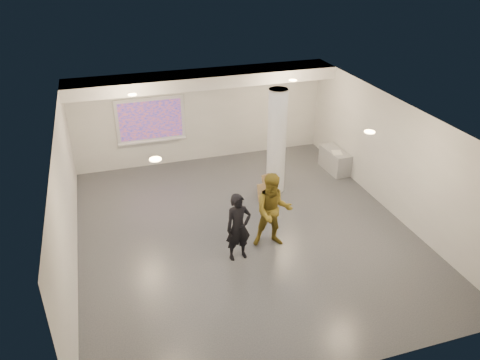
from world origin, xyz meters
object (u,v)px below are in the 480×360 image
object	(u,v)px
projection_screen	(151,120)
credenza	(335,160)
woman	(238,227)
man	(273,211)
column	(277,142)

from	to	relation	value
projection_screen	credenza	xyz separation A→B (m)	(5.32, -2.05, -1.18)
woman	man	size ratio (longest dim) A/B	0.88
column	man	bearing A→B (deg)	-112.66
column	man	distance (m)	2.77
woman	column	bearing A→B (deg)	48.78
column	man	xyz separation A→B (m)	(-1.04, -2.50, -0.57)
woman	man	xyz separation A→B (m)	(0.92, 0.25, 0.11)
projection_screen	woman	bearing A→B (deg)	-78.11
projection_screen	woman	world-z (taller)	projection_screen
projection_screen	woman	size ratio (longest dim) A/B	1.29
projection_screen	credenza	bearing A→B (deg)	-21.03
column	credenza	world-z (taller)	column
column	projection_screen	world-z (taller)	column
projection_screen	man	world-z (taller)	projection_screen
credenza	woman	distance (m)	5.39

